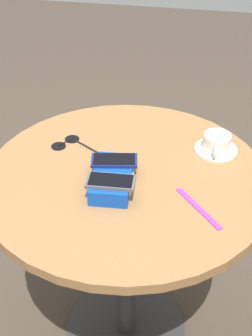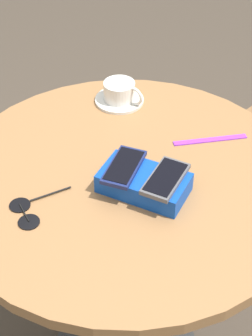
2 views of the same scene
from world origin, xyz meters
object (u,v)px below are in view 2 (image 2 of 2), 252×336
phone_box (144,183)px  phone_navy (124,167)px  saucer (119,100)px  lanyard_strap (210,140)px  coffee_cup (120,91)px  sunglasses (27,211)px  round_table (126,224)px  phone_gray (166,179)px

phone_box → phone_navy: (0.05, 0.00, 0.03)m
phone_box → saucer: bearing=-50.3°
phone_box → lanyard_strap: (-0.05, -0.25, -0.02)m
phone_navy → saucer: size_ratio=1.06×
coffee_cup → phone_box: bearing=129.3°
saucer → sunglasses: 0.47m
saucer → coffee_cup: size_ratio=1.14×
round_table → phone_box: phone_box is taller
phone_box → coffee_cup: size_ratio=1.72×
coffee_cup → sunglasses: (-0.05, 0.47, -0.03)m
phone_navy → lanyard_strap: size_ratio=0.75×
phone_gray → lanyard_strap: size_ratio=0.72×
phone_navy → coffee_cup: (0.18, -0.29, -0.02)m
saucer → coffee_cup: 0.03m
phone_box → phone_navy: bearing=5.7°
sunglasses → round_table: bearing=-119.5°
phone_box → phone_gray: (-0.05, -0.01, 0.03)m
sunglasses → phone_navy: bearing=-126.3°
phone_gray → coffee_cup: 0.39m
phone_navy → phone_gray: bearing=-173.3°
phone_box → phone_navy: size_ratio=1.43×
round_table → saucer: saucer is taller
phone_gray → saucer: size_ratio=1.01×
phone_box → phone_gray: size_ratio=1.49×
saucer → lanyard_strap: size_ratio=0.71×
round_table → phone_navy: 0.22m
phone_box → sunglasses: (0.18, 0.19, -0.02)m
phone_navy → lanyard_strap: phone_navy is taller
round_table → coffee_cup: coffee_cup is taller
round_table → lanyard_strap: size_ratio=4.46×
phone_navy → phone_box: bearing=-174.3°
round_table → phone_navy: bearing=112.9°
saucer → lanyard_strap: 0.29m
coffee_cup → lanyard_strap: 0.29m
round_table → phone_box: size_ratio=4.15×
lanyard_strap → sunglasses: (0.24, 0.44, 0.00)m
phone_navy → coffee_cup: size_ratio=1.21×
phone_navy → saucer: bearing=-57.2°
saucer → sunglasses: saucer is taller
round_table → sunglasses: 0.30m
phone_box → saucer: 0.37m
round_table → coffee_cup: (0.17, -0.25, 0.20)m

